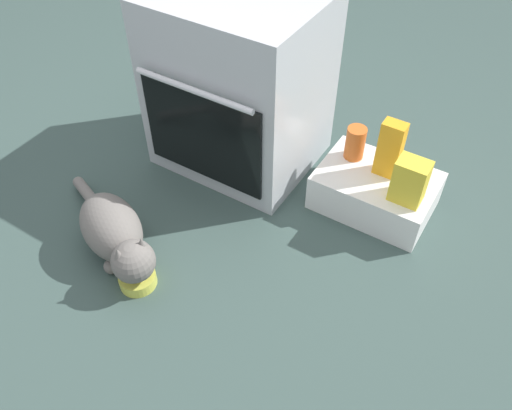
% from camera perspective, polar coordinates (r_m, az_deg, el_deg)
% --- Properties ---
extents(ground, '(8.00, 8.00, 0.00)m').
position_cam_1_polar(ground, '(2.13, -6.56, -2.38)').
color(ground, '#384C47').
extents(oven, '(0.64, 0.59, 0.76)m').
position_cam_1_polar(oven, '(2.22, -1.80, 13.09)').
color(oven, '#B7BABF').
rests_on(oven, ground).
extents(pantry_cabinet, '(0.46, 0.33, 0.16)m').
position_cam_1_polar(pantry_cabinet, '(2.20, 12.81, 1.53)').
color(pantry_cabinet, white).
rests_on(pantry_cabinet, ground).
extents(food_bowl, '(0.14, 0.14, 0.08)m').
position_cam_1_polar(food_bowl, '(1.96, -12.75, -7.77)').
color(food_bowl, '#D1D14C').
rests_on(food_bowl, ground).
extents(cat, '(0.66, 0.36, 0.23)m').
position_cam_1_polar(cat, '(2.00, -15.07, -2.98)').
color(cat, slate).
rests_on(cat, ground).
extents(snack_bag, '(0.12, 0.09, 0.18)m').
position_cam_1_polar(snack_bag, '(2.01, 16.36, 2.49)').
color(snack_bag, yellow).
rests_on(snack_bag, pantry_cabinet).
extents(sauce_jar, '(0.08, 0.08, 0.14)m').
position_cam_1_polar(sauce_jar, '(2.17, 10.73, 6.65)').
color(sauce_jar, '#D16023').
rests_on(sauce_jar, pantry_cabinet).
extents(juice_carton, '(0.09, 0.06, 0.24)m').
position_cam_1_polar(juice_carton, '(2.09, 14.35, 5.92)').
color(juice_carton, orange).
rests_on(juice_carton, pantry_cabinet).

